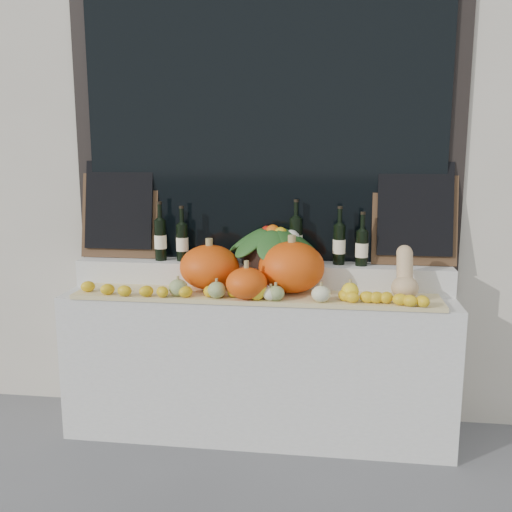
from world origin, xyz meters
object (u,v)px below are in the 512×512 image
pumpkin_left (210,267)px  produce_bowl (273,244)px  pumpkin_right (292,267)px  butternut_squash (405,277)px  wine_bottle_tall (296,239)px

pumpkin_left → produce_bowl: bearing=24.0°
pumpkin_right → butternut_squash: pumpkin_right is taller
pumpkin_right → wine_bottle_tall: wine_bottle_tall is taller
pumpkin_left → produce_bowl: produce_bowl is taller
produce_bowl → butternut_squash: bearing=-17.5°
wine_bottle_tall → produce_bowl: bearing=-159.5°
wine_bottle_tall → butternut_squash: bearing=-24.9°
pumpkin_left → wine_bottle_tall: (0.50, 0.21, 0.14)m
pumpkin_right → pumpkin_left: bearing=177.9°
butternut_squash → wine_bottle_tall: bearing=155.1°
butternut_squash → produce_bowl: (-0.76, 0.24, 0.13)m
produce_bowl → wine_bottle_tall: (0.14, 0.05, 0.02)m
produce_bowl → wine_bottle_tall: bearing=20.5°
wine_bottle_tall → pumpkin_left: bearing=-156.9°
butternut_squash → produce_bowl: bearing=162.5°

